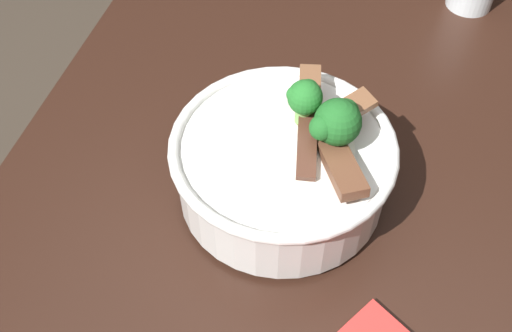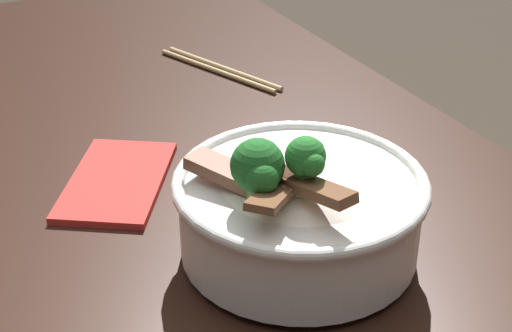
# 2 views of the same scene
# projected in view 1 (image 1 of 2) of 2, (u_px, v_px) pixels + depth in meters

# --- Properties ---
(rice_bowl) EXTENTS (0.23, 0.23, 0.14)m
(rice_bowl) POSITION_uv_depth(u_px,v_px,m) (284.00, 162.00, 0.62)
(rice_bowl) COLOR white
(rice_bowl) RESTS_ON dining_table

